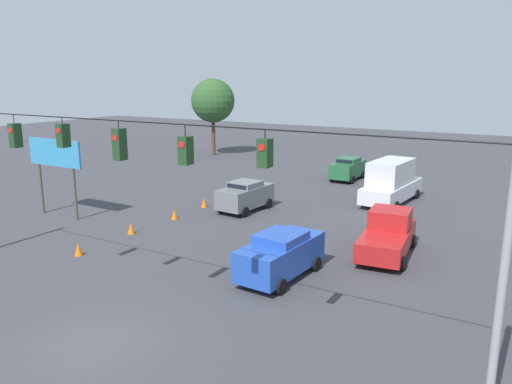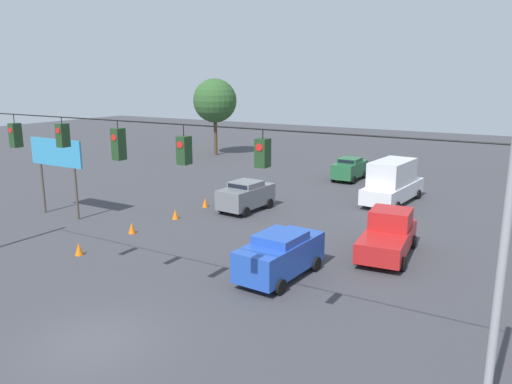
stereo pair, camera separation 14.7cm
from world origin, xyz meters
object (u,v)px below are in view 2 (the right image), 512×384
Objects in this scene: box_truck_white_oncoming_deep at (393,182)px; pickup_truck_red_oncoming_far at (388,235)px; sedan_blue_crossing_near at (280,254)px; overhead_signal_span at (120,183)px; traffic_cone_third at (175,214)px; roadside_billboard at (56,159)px; traffic_cone_nearest at (79,249)px; traffic_cone_second at (132,228)px; sedan_green_withflow_deep at (350,169)px; sedan_grey_withflow_far at (246,195)px; tree_horizon_right at (215,101)px; traffic_cone_fourth at (205,203)px.

box_truck_white_oncoming_deep is 1.22× the size of pickup_truck_red_oncoming_far.
overhead_signal_span is at bearing 66.25° from sedan_blue_crossing_near.
roadside_billboard reaches higher than traffic_cone_third.
traffic_cone_nearest and traffic_cone_second have the same top height.
sedan_green_withflow_deep is at bearing -106.60° from traffic_cone_third.
sedan_grey_withflow_far is 0.77× the size of pickup_truck_red_oncoming_far.
sedan_grey_withflow_far is 23.94m from tree_horizon_right.
traffic_cone_fourth is (5.02, 13.16, -0.66)m from sedan_green_withflow_deep.
pickup_truck_red_oncoming_far is 1.14× the size of sedan_blue_crossing_near.
sedan_green_withflow_deep is at bearing -63.89° from pickup_truck_red_oncoming_far.
overhead_signal_span is 11.27m from traffic_cone_second.
box_truck_white_oncoming_deep reaches higher than traffic_cone_third.
box_truck_white_oncoming_deep is 1.59× the size of sedan_green_withflow_deep.
overhead_signal_span is 4.90× the size of sedan_blue_crossing_near.
overhead_signal_span reaches higher than roadside_billboard.
roadside_billboard is at bearing 59.54° from sedan_green_withflow_deep.
box_truck_white_oncoming_deep is 10.75× the size of traffic_cone_fourth.
pickup_truck_red_oncoming_far is 5.95m from sedan_blue_crossing_near.
traffic_cone_fourth is (-0.09, -6.59, 0.00)m from traffic_cone_second.
sedan_grey_withflow_far is at bearing -18.78° from pickup_truck_red_oncoming_far.
roadside_billboard reaches higher than box_truck_white_oncoming_deep.
overhead_signal_span reaches higher than sedan_blue_crossing_near.
sedan_green_withflow_deep is 6.74× the size of traffic_cone_nearest.
sedan_green_withflow_deep is 0.86× the size of roadside_billboard.
traffic_cone_fourth is (6.99, -14.03, -4.64)m from overhead_signal_span.
box_truck_white_oncoming_deep is 1.39× the size of sedan_blue_crossing_near.
traffic_cone_third is at bearing 46.31° from box_truck_white_oncoming_deep.
sedan_blue_crossing_near is at bearing 172.66° from traffic_cone_second.
pickup_truck_red_oncoming_far is 13.14m from traffic_cone_fourth.
traffic_cone_fourth is at bearing 69.12° from sedan_green_withflow_deep.
sedan_grey_withflow_far is at bearing -111.38° from traffic_cone_second.
traffic_cone_second is at bearing 115.78° from tree_horizon_right.
overhead_signal_span reaches higher than pickup_truck_red_oncoming_far.
traffic_cone_fourth is at bearing -90.78° from traffic_cone_second.
box_truck_white_oncoming_deep is 1.37× the size of roadside_billboard.
pickup_truck_red_oncoming_far reaches higher than traffic_cone_second.
roadside_billboard is 0.58× the size of tree_horizon_right.
roadside_billboard is (6.27, -0.40, 3.24)m from traffic_cone_second.
traffic_cone_second is (9.80, -1.26, -0.72)m from sedan_blue_crossing_near.
box_truck_white_oncoming_deep is at bearing -119.51° from traffic_cone_nearest.
tree_horizon_right is (17.30, -5.50, 4.85)m from sedan_green_withflow_deep.
sedan_grey_withflow_far is at bearing -73.86° from overhead_signal_span.
sedan_grey_withflow_far is at bearing -124.05° from traffic_cone_third.
tree_horizon_right reaches higher than sedan_grey_withflow_far.
box_truck_white_oncoming_deep is at bearing 153.21° from tree_horizon_right.
tree_horizon_right is (5.92, -24.85, 2.27)m from roadside_billboard.
sedan_grey_withflow_far is 6.83× the size of traffic_cone_nearest.
pickup_truck_red_oncoming_far is at bearing -169.92° from roadside_billboard.
sedan_blue_crossing_near is at bearing 88.22° from box_truck_white_oncoming_deep.
sedan_grey_withflow_far is 0.88× the size of sedan_blue_crossing_near.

